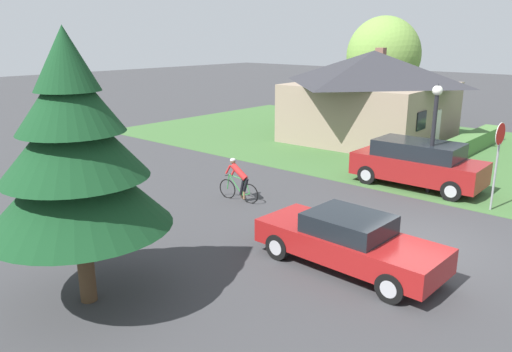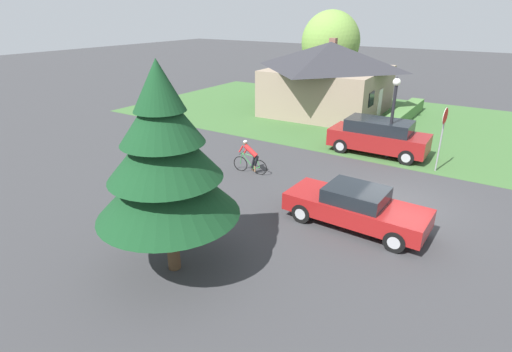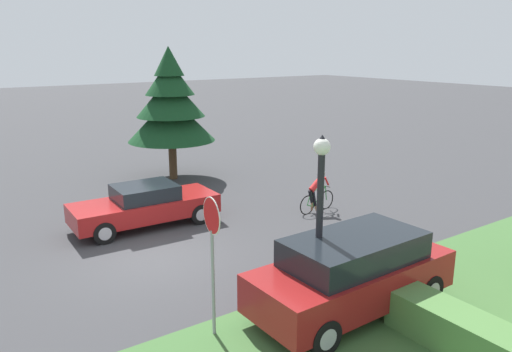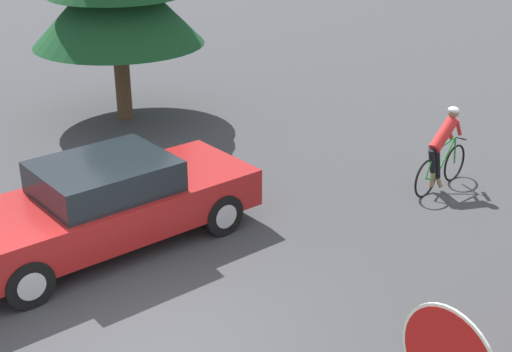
# 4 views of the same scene
# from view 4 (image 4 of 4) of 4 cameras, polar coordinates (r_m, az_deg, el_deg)

# --- Properties ---
(ground_plane) EXTENTS (140.00, 140.00, 0.00)m
(ground_plane) POSITION_cam_4_polar(r_m,az_deg,el_deg) (9.33, -7.86, -12.81)
(ground_plane) COLOR #38383A
(sedan_left_lane) EXTENTS (1.98, 4.84, 1.42)m
(sedan_left_lane) POSITION_cam_4_polar(r_m,az_deg,el_deg) (11.20, -11.95, -2.25)
(sedan_left_lane) COLOR maroon
(sedan_left_lane) RESTS_ON ground
(cyclist) EXTENTS (0.44, 1.73, 1.54)m
(cyclist) POSITION_cam_4_polar(r_m,az_deg,el_deg) (13.39, 14.68, 1.94)
(cyclist) COLOR black
(cyclist) RESTS_ON ground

